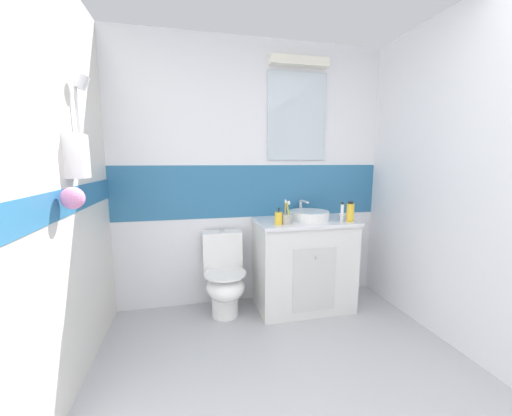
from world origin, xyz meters
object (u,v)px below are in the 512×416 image
object	(u,v)px
toothpaste_tube_upright	(342,212)
toothbrush_cup	(287,218)
soap_dispenser	(278,218)
shampoo_bottle_tall	(350,212)
sink_basin	(309,215)
toilet	(224,277)

from	to	relation	value
toothpaste_tube_upright	toothbrush_cup	bearing A→B (deg)	179.34
toothbrush_cup	toothpaste_tube_upright	world-z (taller)	toothbrush_cup
soap_dispenser	shampoo_bottle_tall	distance (m)	0.67
sink_basin	toothpaste_tube_upright	xyz separation A→B (m)	(0.25, -0.15, 0.04)
soap_dispenser	toothpaste_tube_upright	distance (m)	0.59
toilet	toothbrush_cup	distance (m)	0.78
sink_basin	soap_dispenser	distance (m)	0.37
sink_basin	soap_dispenser	xyz separation A→B (m)	(-0.34, -0.14, 0.01)
toilet	shampoo_bottle_tall	bearing A→B (deg)	-8.94
toothbrush_cup	soap_dispenser	size ratio (longest dim) A/B	1.43
soap_dispenser	toilet	bearing A→B (deg)	160.89
sink_basin	toothpaste_tube_upright	bearing A→B (deg)	-31.35
soap_dispenser	sink_basin	bearing A→B (deg)	22.95
sink_basin	toilet	distance (m)	0.96
toothpaste_tube_upright	sink_basin	bearing A→B (deg)	148.65
sink_basin	toothbrush_cup	bearing A→B (deg)	-150.64
soap_dispenser	toothpaste_tube_upright	size ratio (longest dim) A/B	0.84
toothbrush_cup	soap_dispenser	world-z (taller)	toothbrush_cup
soap_dispenser	toothbrush_cup	bearing A→B (deg)	-3.50
sink_basin	toothpaste_tube_upright	distance (m)	0.30
sink_basin	toilet	bearing A→B (deg)	178.91
toilet	soap_dispenser	bearing A→B (deg)	-19.11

